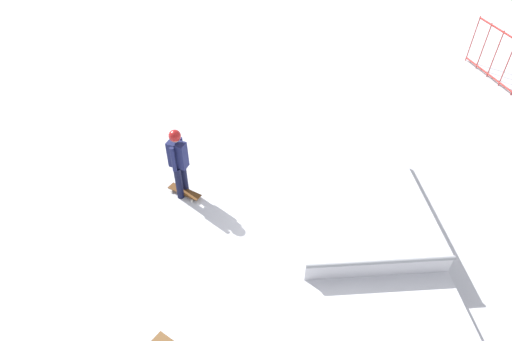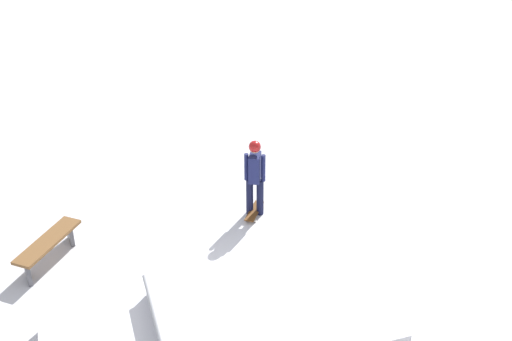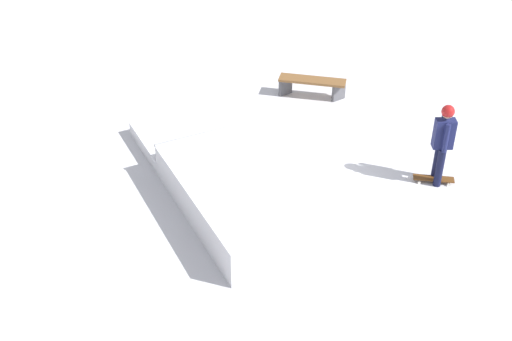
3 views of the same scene
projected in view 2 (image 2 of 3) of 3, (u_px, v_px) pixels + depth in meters
The scene contains 5 objects.
ground_plane at pixel (240, 311), 11.29m from camera, with size 60.00×60.00×0.00m, color silver.
skate_ramp at pixel (242, 329), 10.47m from camera, with size 5.73×3.39×0.74m.
skater at pixel (255, 172), 13.45m from camera, with size 0.40×0.44×1.73m.
skateboard at pixel (254, 211), 13.88m from camera, with size 0.69×0.72×0.09m.
park_bench at pixel (48, 245), 12.35m from camera, with size 1.45×1.38×0.48m.
Camera 2 is at (3.54, 7.84, 7.71)m, focal length 45.98 mm.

